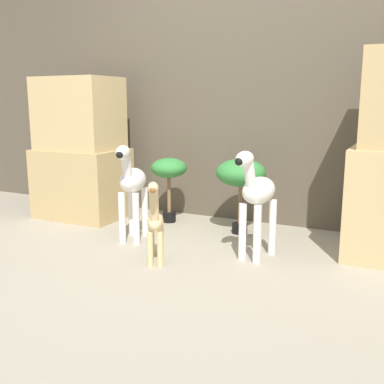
{
  "coord_description": "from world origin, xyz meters",
  "views": [
    {
      "loc": [
        1.34,
        -2.3,
        1.06
      ],
      "look_at": [
        -0.05,
        0.56,
        0.42
      ],
      "focal_mm": 42.0,
      "sensor_mm": 36.0,
      "label": 1
    }
  ],
  "objects_px": {
    "giraffe_figurine": "(155,222)",
    "potted_palm_front": "(169,172)",
    "zebra_right": "(257,196)",
    "zebra_left": "(132,185)",
    "potted_palm_back": "(241,175)"
  },
  "relations": [
    {
      "from": "zebra_left",
      "to": "potted_palm_front",
      "type": "bearing_deg",
      "value": 91.24
    },
    {
      "from": "giraffe_figurine",
      "to": "zebra_right",
      "type": "bearing_deg",
      "value": 35.26
    },
    {
      "from": "potted_palm_back",
      "to": "zebra_right",
      "type": "bearing_deg",
      "value": -59.82
    },
    {
      "from": "giraffe_figurine",
      "to": "potted_palm_front",
      "type": "relative_size",
      "value": 1.01
    },
    {
      "from": "zebra_left",
      "to": "potted_palm_front",
      "type": "relative_size",
      "value": 1.31
    },
    {
      "from": "zebra_right",
      "to": "potted_palm_front",
      "type": "distance_m",
      "value": 1.15
    },
    {
      "from": "giraffe_figurine",
      "to": "potted_palm_back",
      "type": "distance_m",
      "value": 0.97
    },
    {
      "from": "zebra_right",
      "to": "potted_palm_front",
      "type": "relative_size",
      "value": 1.31
    },
    {
      "from": "giraffe_figurine",
      "to": "zebra_left",
      "type": "bearing_deg",
      "value": 138.78
    },
    {
      "from": "zebra_left",
      "to": "giraffe_figurine",
      "type": "relative_size",
      "value": 1.3
    },
    {
      "from": "zebra_left",
      "to": "potted_palm_back",
      "type": "height_order",
      "value": "zebra_left"
    },
    {
      "from": "zebra_right",
      "to": "giraffe_figurine",
      "type": "relative_size",
      "value": 1.3
    },
    {
      "from": "zebra_right",
      "to": "potted_palm_back",
      "type": "height_order",
      "value": "zebra_right"
    },
    {
      "from": "giraffe_figurine",
      "to": "potted_palm_front",
      "type": "height_order",
      "value": "giraffe_figurine"
    },
    {
      "from": "potted_palm_back",
      "to": "zebra_left",
      "type": "bearing_deg",
      "value": -141.0
    }
  ]
}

